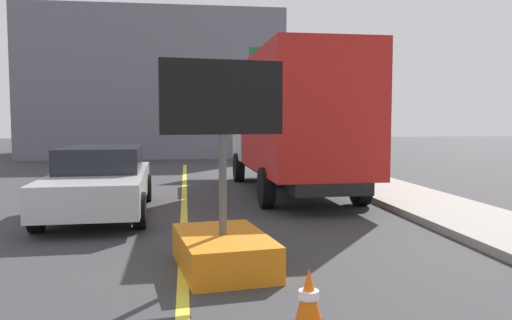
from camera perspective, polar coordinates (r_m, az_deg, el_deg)
The scene contains 6 objects.
arrow_board_trailer at distance 6.72m, azimuth -3.71°, elevation -8.02°, with size 1.59×1.94×2.70m.
box_truck at distance 13.40m, azimuth 4.23°, elevation 4.33°, with size 2.57×7.82×3.58m.
pickup_car at distance 11.03m, azimuth -16.97°, elevation -2.19°, with size 2.09×4.87×1.38m.
highway_guide_sign at distance 20.51m, azimuth 4.63°, elevation 8.58°, with size 2.78×0.33×5.00m.
far_building_block at distance 30.49m, azimuth -10.89°, elevation 7.85°, with size 13.32×9.43×7.59m, color slate.
traffic_cone_mid_lane at distance 4.88m, azimuth 5.90°, elevation -15.25°, with size 0.36×0.36×0.58m.
Camera 1 is at (0.05, 1.55, 1.93)m, focal length 35.86 mm.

